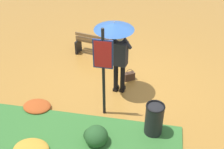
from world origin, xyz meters
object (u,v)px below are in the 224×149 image
object	(u,v)px
info_sign_post	(103,64)
trash_bin	(154,120)
person_with_umbrella	(117,40)
handbag	(129,76)
park_bench	(97,44)

from	to	relation	value
info_sign_post	trash_bin	world-z (taller)	info_sign_post
person_with_umbrella	handbag	world-z (taller)	person_with_umbrella
park_bench	trash_bin	distance (m)	3.68
info_sign_post	handbag	size ratio (longest dim) A/B	6.22
handbag	park_bench	size ratio (longest dim) A/B	0.26
trash_bin	info_sign_post	bearing A→B (deg)	-20.61
info_sign_post	person_with_umbrella	bearing A→B (deg)	-98.58
park_bench	trash_bin	bearing A→B (deg)	122.55
handbag	trash_bin	distance (m)	2.10
info_sign_post	trash_bin	size ratio (longest dim) A/B	2.76
person_with_umbrella	info_sign_post	size ratio (longest dim) A/B	0.89
person_with_umbrella	trash_bin	distance (m)	2.08
info_sign_post	park_bench	distance (m)	2.94
info_sign_post	handbag	distance (m)	2.02
handbag	info_sign_post	bearing A→B (deg)	73.89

